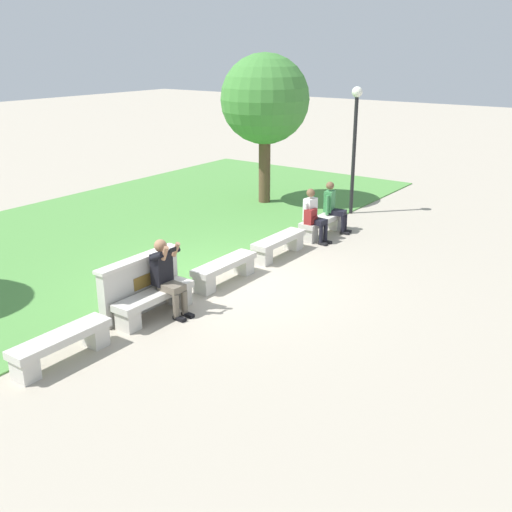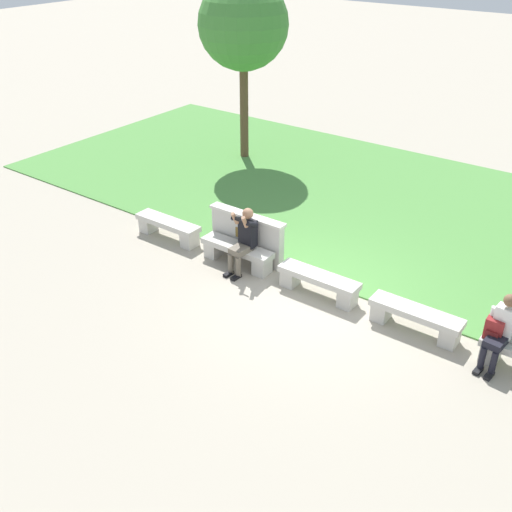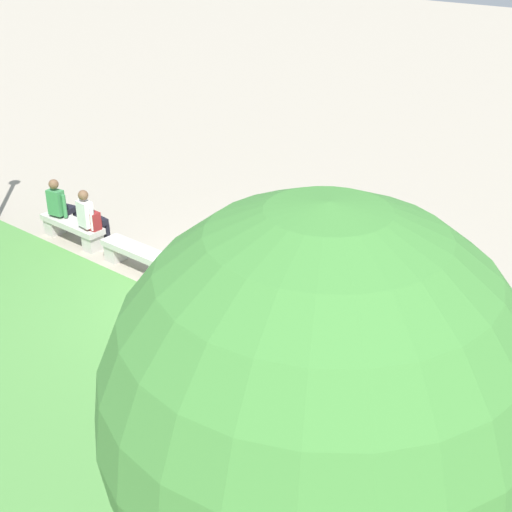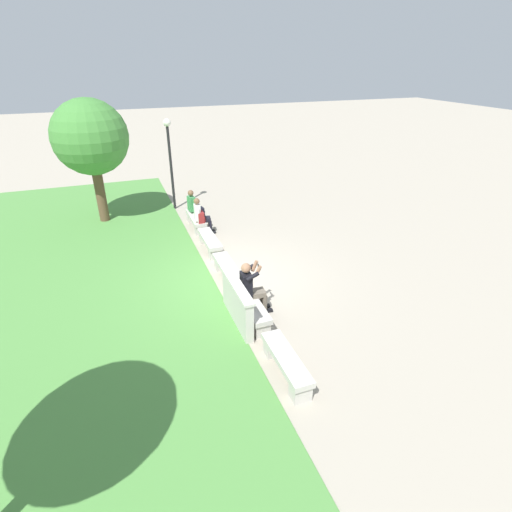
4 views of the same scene
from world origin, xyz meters
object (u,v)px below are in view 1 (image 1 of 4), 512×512
object	(u,v)px
bench_near	(155,301)
person_companion	(333,205)
bench_far	(279,244)
backpack	(311,217)
bench_main	(61,344)
person_distant	(314,214)
bench_mid	(225,269)
person_photographer	(167,273)
lamp_post	(355,131)
bench_end	(322,224)
tree_left_background	(265,100)

from	to	relation	value
bench_near	person_companion	distance (m)	6.19
bench_far	backpack	size ratio (longest dim) A/B	3.75
bench_main	person_distant	world-z (taller)	person_distant
bench_main	bench_near	bearing A→B (deg)	0.00
bench_near	bench_mid	xyz separation A→B (m)	(1.92, 0.00, 0.00)
bench_near	person_photographer	xyz separation A→B (m)	(0.24, -0.08, 0.45)
bench_near	person_distant	world-z (taller)	person_distant
bench_main	bench_far	world-z (taller)	same
bench_main	bench_mid	distance (m)	3.84
bench_near	bench_far	size ratio (longest dim) A/B	1.00
lamp_post	bench_end	bearing A→B (deg)	-170.94
bench_near	bench_end	xyz separation A→B (m)	(5.76, 0.00, 0.00)
bench_mid	person_companion	bearing A→B (deg)	-0.88
person_distant	lamp_post	distance (m)	3.24
bench_main	person_companion	world-z (taller)	person_companion
person_distant	backpack	xyz separation A→B (m)	(-0.10, 0.02, -0.05)
tree_left_background	bench_mid	bearing A→B (deg)	-152.15
person_distant	backpack	size ratio (longest dim) A/B	2.94
person_photographer	bench_main	bearing A→B (deg)	177.94
bench_mid	person_photographer	size ratio (longest dim) A/B	1.22
person_photographer	lamp_post	distance (m)	7.93
bench_end	person_companion	xyz separation A→B (m)	(0.41, -0.07, 0.38)
bench_end	bench_near	bearing A→B (deg)	180.00
bench_main	bench_end	distance (m)	7.68
person_distant	bench_end	bearing A→B (deg)	6.93
bench_mid	bench_far	xyz separation A→B (m)	(1.92, 0.00, 0.00)
bench_mid	person_companion	world-z (taller)	person_companion
person_distant	person_companion	world-z (taller)	same
person_distant	bench_main	bearing A→B (deg)	179.47
bench_end	bench_mid	bearing A→B (deg)	180.00
bench_far	backpack	xyz separation A→B (m)	(1.28, -0.04, 0.34)
bench_far	lamp_post	bearing A→B (deg)	4.91
person_photographer	lamp_post	xyz separation A→B (m)	(7.77, 0.44, 1.53)
tree_left_background	lamp_post	bearing A→B (deg)	-80.86
bench_main	person_photographer	size ratio (longest dim) A/B	1.22
bench_near	bench_end	world-z (taller)	same
bench_main	bench_far	size ratio (longest dim) A/B	1.00
person_photographer	tree_left_background	xyz separation A→B (m)	(7.34, 3.07, 2.23)
person_companion	bench_far	bearing A→B (deg)	178.40
bench_main	lamp_post	size ratio (longest dim) A/B	0.47
bench_mid	lamp_post	world-z (taller)	lamp_post
person_photographer	bench_near	bearing A→B (deg)	162.16
backpack	lamp_post	size ratio (longest dim) A/B	0.13
bench_mid	person_photographer	distance (m)	1.74
person_photographer	backpack	bearing A→B (deg)	0.39
lamp_post	bench_main	bearing A→B (deg)	-177.93
person_photographer	bench_mid	bearing A→B (deg)	2.65
bench_end	backpack	world-z (taller)	backpack
person_distant	person_companion	xyz separation A→B (m)	(0.96, 0.00, 0.00)
person_distant	lamp_post	bearing A→B (deg)	8.65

